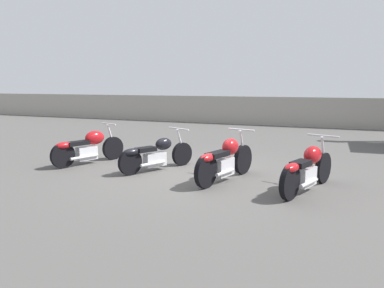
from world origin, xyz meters
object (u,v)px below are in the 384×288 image
motorcycle_slot_2 (225,160)px  motorcycle_slot_3 (307,169)px  motorcycle_slot_0 (88,147)px  motorcycle_slot_1 (155,154)px

motorcycle_slot_2 → motorcycle_slot_3: (1.63, -0.15, -0.02)m
motorcycle_slot_0 → motorcycle_slot_2: (3.66, -0.30, 0.01)m
motorcycle_slot_2 → motorcycle_slot_0: bearing=-170.4°
motorcycle_slot_0 → motorcycle_slot_1: 1.89m
motorcycle_slot_1 → motorcycle_slot_2: (1.76, -0.30, 0.06)m
motorcycle_slot_3 → motorcycle_slot_1: bearing=-169.6°
motorcycle_slot_1 → motorcycle_slot_3: size_ratio=0.93×
motorcycle_slot_1 → motorcycle_slot_2: bearing=15.9°
motorcycle_slot_0 → motorcycle_slot_3: 5.31m
motorcycle_slot_1 → motorcycle_slot_0: bearing=-154.6°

